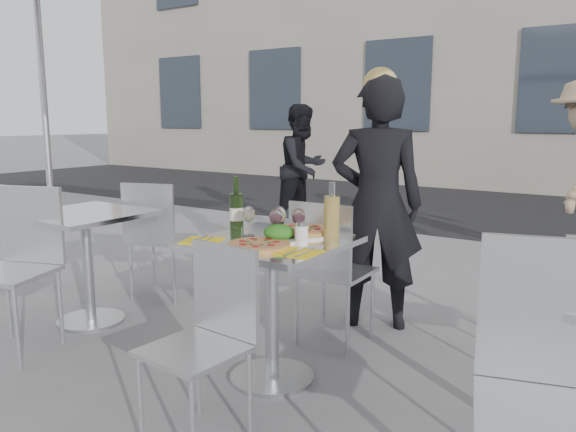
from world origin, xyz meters
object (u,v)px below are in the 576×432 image
Objects in this scene: wineglass_white_a at (249,215)px; napkin_left at (202,240)px; wine_bottle at (236,210)px; wineglass_red_b at (299,218)px; carafe at (332,216)px; woman_diner at (377,204)px; side_chair_rnear at (553,375)px; napkin_right at (299,252)px; pedestrian_a at (303,167)px; side_table_left at (86,244)px; chair_near at (209,327)px; side_chair_lfar at (156,231)px; salad_plate at (279,234)px; chair_far at (328,262)px; main_table at (272,280)px; sugar_shaker at (301,233)px; wineglass_white_b at (280,216)px; side_chair_lnear at (20,254)px; pizza_far at (302,231)px; pizza_near at (259,245)px; wineglass_red_a at (276,218)px.

wineglass_white_a is 0.28m from napkin_left.
wine_bottle reaches higher than wineglass_red_b.
woman_diner is at bearing 99.93° from carafe.
side_chair_rnear reaches higher than napkin_right.
wineglass_red_b is (2.18, -3.46, 0.10)m from pedestrian_a.
wineglass_white_a reaches higher than side_table_left.
pedestrian_a is 3.89m from wine_bottle.
side_chair_lfar is at bearing 147.84° from chair_near.
napkin_left and napkin_right have the same top height.
napkin_left is 0.54m from napkin_right.
chair_near is at bearing -142.07° from pedestrian_a.
napkin_right is at bearing -35.03° from salad_plate.
chair_far is 5.60× the size of wineglass_white_a.
woman_diner is at bearing -128.98° from pedestrian_a.
chair_far is at bearing 105.65° from napkin_right.
salad_plate is 1.40× the size of wineglass_red_b.
sugar_shaker reaches higher than main_table.
wine_bottle is 2.76× the size of sugar_shaker.
napkin_left is (-0.26, -0.31, -0.11)m from wineglass_white_b.
napkin_left reaches higher than main_table.
carafe reaches higher than side_table_left.
main_table is 4.76× the size of wineglass_white_b.
chair_far is 0.65m from wineglass_white_a.
side_chair_lnear is at bearing 70.24° from side_chair_lfar.
wineglass_white_a is at bearing -162.09° from wineglass_red_b.
side_chair_lfar is at bearing 161.25° from wineglass_white_b.
side_table_left is at bearing 17.87° from chair_far.
chair_near is 4.66m from pedestrian_a.
wineglass_red_b is at bearing 142.78° from side_chair_lfar.
salad_plate is 0.37m from wine_bottle.
side_chair_lnear is 3.29× the size of carafe.
side_chair_lnear is (0.01, -0.47, 0.03)m from side_table_left.
sugar_shaker reaches higher than side_table_left.
side_table_left is 1.64m from wineglass_red_b.
side_table_left is at bearing -179.47° from wineglass_white_a.
carafe is at bearing 18.43° from wineglass_white_b.
pedestrian_a is 14.22× the size of sugar_shaker.
chair_near is 0.51× the size of woman_diner.
chair_far is 1.82m from side_chair_lnear.
side_chair_rnear is at bearing -17.37° from wineglass_white_a.
pizza_far reaches higher than main_table.
woman_diner reaches higher than side_chair_rnear.
pedestrian_a is at bearing 99.26° from side_table_left.
pedestrian_a is 4.03m from wineglass_white_a.
pizza_near is 1.37× the size of salad_plate.
side_table_left is at bearing -172.35° from pizza_far.
napkin_left is at bearing -177.98° from napkin_right.
wine_bottle reaches higher than main_table.
side_table_left is 1.55m from wineglass_red_a.
main_table is 1.56m from side_chair_lnear.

